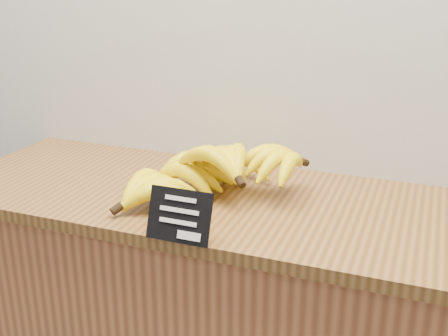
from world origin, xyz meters
TOP-DOWN VIEW (x-y plane):
  - counter_top at (-0.14, 2.75)m, footprint 1.47×0.54m
  - chalkboard_sign at (-0.16, 2.49)m, footprint 0.14×0.04m
  - banana_pile at (-0.19, 2.75)m, footprint 0.51×0.41m

SIDE VIEW (x-z plane):
  - counter_top at x=-0.14m, z-range 0.90..0.93m
  - chalkboard_sign at x=-0.16m, z-range 0.93..1.04m
  - banana_pile at x=-0.19m, z-range 0.92..1.05m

